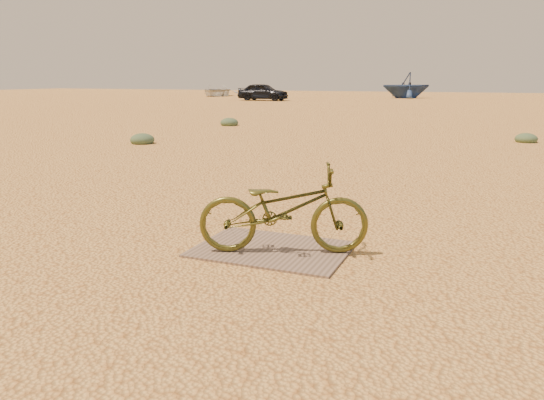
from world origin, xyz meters
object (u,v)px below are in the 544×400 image
at_px(plywood_board, 272,249).
at_px(boat_far_left, 406,85).
at_px(bicycle, 283,209).
at_px(car, 263,92).
at_px(boat_near_left, 216,91).

height_order(plywood_board, boat_far_left, boat_far_left).
bearing_deg(bicycle, plywood_board, 46.44).
height_order(car, boat_near_left, car).
bearing_deg(plywood_board, car, 113.44).
relative_size(car, boat_far_left, 0.93).
bearing_deg(boat_near_left, bicycle, -72.50).
bearing_deg(plywood_board, boat_far_left, 96.75).
bearing_deg(bicycle, car, 2.59).
xyz_separation_m(car, boat_far_left, (9.02, 8.63, 0.41)).
distance_m(bicycle, car, 34.83).
xyz_separation_m(bicycle, boat_far_left, (-4.93, 40.54, 0.60)).
bearing_deg(bicycle, boat_far_left, -14.09).
relative_size(plywood_board, boat_far_left, 0.37).
relative_size(plywood_board, bicycle, 0.92).
distance_m(plywood_board, boat_near_left, 44.54).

